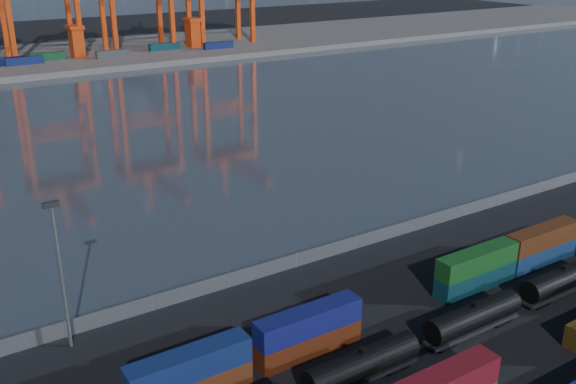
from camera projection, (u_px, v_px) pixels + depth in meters
ground at (453, 380)px, 62.89m from camera, size 700.00×700.00×0.00m
harbor_water at (109, 132)px, 145.24m from camera, size 700.00×700.00×0.00m
far_quay at (14, 61)px, 227.22m from camera, size 700.00×70.00×2.00m
container_row_north at (348, 321)px, 68.91m from camera, size 140.96×2.44×5.21m
tanker_string at (473, 318)px, 69.63m from camera, size 105.91×2.77×3.97m
waterfront_fence at (296, 260)px, 84.49m from camera, size 160.12×0.12×2.20m
yard_light_mast at (60, 269)px, 64.80m from camera, size 1.60×0.40×16.60m
straddle_carriers at (9, 46)px, 215.65m from camera, size 140.00×7.00×11.10m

